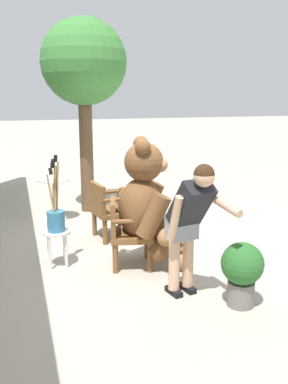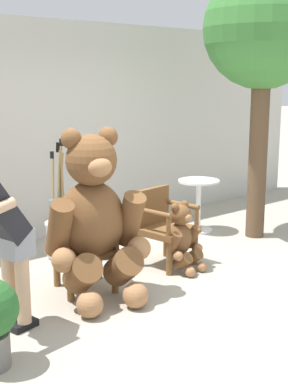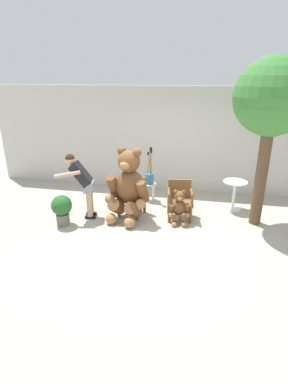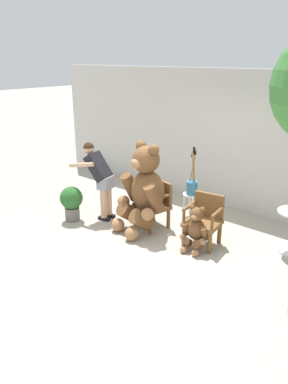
{
  "view_description": "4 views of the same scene",
  "coord_description": "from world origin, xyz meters",
  "px_view_note": "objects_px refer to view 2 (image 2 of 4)",
  "views": [
    {
      "loc": [
        -5.5,
        1.85,
        2.15
      ],
      "look_at": [
        -0.17,
        0.24,
        0.86
      ],
      "focal_mm": 40.0,
      "sensor_mm": 36.0,
      "label": 1
    },
    {
      "loc": [
        -3.32,
        -3.74,
        2.08
      ],
      "look_at": [
        0.05,
        0.32,
        0.95
      ],
      "focal_mm": 50.0,
      "sensor_mm": 36.0,
      "label": 2
    },
    {
      "loc": [
        0.95,
        -5.67,
        3.08
      ],
      "look_at": [
        -0.2,
        0.2,
        0.71
      ],
      "focal_mm": 28.0,
      "sensor_mm": 36.0,
      "label": 3
    },
    {
      "loc": [
        3.56,
        -4.39,
        3.03
      ],
      "look_at": [
        -0.4,
        0.11,
        0.83
      ],
      "focal_mm": 35.0,
      "sensor_mm": 36.0,
      "label": 4
    }
  ],
  "objects_px": {
    "brush_bucket": "(59,204)",
    "patio_tree": "(269,34)",
    "wooden_chair_left": "(83,243)",
    "wooden_chair_right": "(164,225)",
    "teddy_bear_small": "(182,237)",
    "teddy_bear_large": "(94,216)",
    "white_stool": "(60,231)",
    "round_side_table": "(198,199)"
  },
  "relations": [
    {
      "from": "wooden_chair_left",
      "to": "white_stool",
      "type": "xyz_separation_m",
      "value": [
        0.24,
        0.85,
        -0.11
      ]
    },
    {
      "from": "teddy_bear_small",
      "to": "round_side_table",
      "type": "xyz_separation_m",
      "value": [
        1.23,
        0.96,
        0.07
      ]
    },
    {
      "from": "round_side_table",
      "to": "teddy_bear_large",
      "type": "bearing_deg",
      "value": -158.08
    },
    {
      "from": "wooden_chair_right",
      "to": "teddy_bear_large",
      "type": "distance_m",
      "value": 1.19
    },
    {
      "from": "wooden_chair_right",
      "to": "round_side_table",
      "type": "height_order",
      "value": "wooden_chair_right"
    },
    {
      "from": "wooden_chair_right",
      "to": "teddy_bear_small",
      "type": "relative_size",
      "value": 1.12
    },
    {
      "from": "patio_tree",
      "to": "white_stool",
      "type": "bearing_deg",
      "value": 161.75
    },
    {
      "from": "teddy_bear_small",
      "to": "white_stool",
      "type": "distance_m",
      "value": 1.42
    },
    {
      "from": "brush_bucket",
      "to": "white_stool",
      "type": "bearing_deg",
      "value": -170.6
    },
    {
      "from": "brush_bucket",
      "to": "wooden_chair_left",
      "type": "bearing_deg",
      "value": -105.98
    },
    {
      "from": "patio_tree",
      "to": "teddy_bear_small",
      "type": "bearing_deg",
      "value": -170.69
    },
    {
      "from": "white_stool",
      "to": "brush_bucket",
      "type": "xyz_separation_m",
      "value": [
        0.0,
        0.0,
        0.31
      ]
    },
    {
      "from": "white_stool",
      "to": "patio_tree",
      "type": "height_order",
      "value": "patio_tree"
    },
    {
      "from": "teddy_bear_large",
      "to": "brush_bucket",
      "type": "bearing_deg",
      "value": 76.09
    },
    {
      "from": "wooden_chair_left",
      "to": "teddy_bear_large",
      "type": "xyz_separation_m",
      "value": [
        -0.03,
        -0.27,
        0.34
      ]
    },
    {
      "from": "brush_bucket",
      "to": "patio_tree",
      "type": "height_order",
      "value": "patio_tree"
    },
    {
      "from": "round_side_table",
      "to": "brush_bucket",
      "type": "bearing_deg",
      "value": 175.46
    },
    {
      "from": "wooden_chair_left",
      "to": "brush_bucket",
      "type": "bearing_deg",
      "value": 74.02
    },
    {
      "from": "teddy_bear_small",
      "to": "brush_bucket",
      "type": "height_order",
      "value": "brush_bucket"
    },
    {
      "from": "wooden_chair_left",
      "to": "teddy_bear_large",
      "type": "relative_size",
      "value": 0.53
    },
    {
      "from": "teddy_bear_small",
      "to": "white_stool",
      "type": "relative_size",
      "value": 1.67
    },
    {
      "from": "wooden_chair_left",
      "to": "teddy_bear_large",
      "type": "height_order",
      "value": "teddy_bear_large"
    },
    {
      "from": "white_stool",
      "to": "wooden_chair_right",
      "type": "bearing_deg",
      "value": -45.21
    },
    {
      "from": "round_side_table",
      "to": "patio_tree",
      "type": "xyz_separation_m",
      "value": [
        0.49,
        -0.68,
        2.16
      ]
    },
    {
      "from": "white_stool",
      "to": "brush_bucket",
      "type": "bearing_deg",
      "value": 9.4
    },
    {
      "from": "wooden_chair_left",
      "to": "teddy_bear_small",
      "type": "xyz_separation_m",
      "value": [
        1.1,
        -0.28,
        -0.09
      ]
    },
    {
      "from": "teddy_bear_small",
      "to": "round_side_table",
      "type": "height_order",
      "value": "teddy_bear_small"
    },
    {
      "from": "wooden_chair_left",
      "to": "round_side_table",
      "type": "distance_m",
      "value": 2.42
    },
    {
      "from": "teddy_bear_large",
      "to": "white_stool",
      "type": "xyz_separation_m",
      "value": [
        0.27,
        1.11,
        -0.44
      ]
    },
    {
      "from": "teddy_bear_small",
      "to": "wooden_chair_left",
      "type": "bearing_deg",
      "value": 165.64
    },
    {
      "from": "wooden_chair_left",
      "to": "wooden_chair_right",
      "type": "relative_size",
      "value": 1.0
    },
    {
      "from": "wooden_chair_left",
      "to": "wooden_chair_right",
      "type": "distance_m",
      "value": 1.08
    },
    {
      "from": "wooden_chair_right",
      "to": "patio_tree",
      "type": "height_order",
      "value": "patio_tree"
    },
    {
      "from": "wooden_chair_right",
      "to": "round_side_table",
      "type": "xyz_separation_m",
      "value": [
        1.24,
        0.68,
        -0.01
      ]
    },
    {
      "from": "teddy_bear_large",
      "to": "round_side_table",
      "type": "distance_m",
      "value": 2.57
    },
    {
      "from": "brush_bucket",
      "to": "patio_tree",
      "type": "relative_size",
      "value": 0.28
    },
    {
      "from": "white_stool",
      "to": "round_side_table",
      "type": "height_order",
      "value": "round_side_table"
    },
    {
      "from": "round_side_table",
      "to": "patio_tree",
      "type": "relative_size",
      "value": 0.21
    },
    {
      "from": "brush_bucket",
      "to": "teddy_bear_large",
      "type": "bearing_deg",
      "value": -103.91
    },
    {
      "from": "patio_tree",
      "to": "round_side_table",
      "type": "bearing_deg",
      "value": 125.51
    },
    {
      "from": "wooden_chair_left",
      "to": "patio_tree",
      "type": "bearing_deg",
      "value": 0.0
    },
    {
      "from": "white_stool",
      "to": "patio_tree",
      "type": "xyz_separation_m",
      "value": [
        2.57,
        -0.85,
        2.25
      ]
    }
  ]
}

